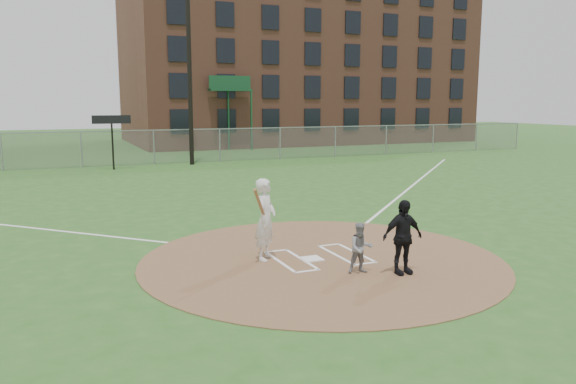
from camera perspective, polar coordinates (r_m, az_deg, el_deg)
name	(u,v)px	position (r m, az deg, el deg)	size (l,w,h in m)	color
ground	(322,260)	(13.17, 3.45, -6.87)	(140.00, 140.00, 0.00)	#29571E
dirt_circle	(322,259)	(13.17, 3.45, -6.83)	(8.40, 8.40, 0.02)	brown
home_plate	(312,259)	(13.09, 2.44, -6.80)	(0.45, 0.45, 0.03)	white
foul_line_first	(413,185)	(25.33, 12.59, 0.69)	(0.10, 24.00, 0.01)	white
catcher	(361,248)	(12.06, 7.41, -5.67)	(0.53, 0.41, 1.09)	gray
umpire	(403,237)	(12.09, 11.56, -4.50)	(0.93, 0.39, 1.59)	black
batters_boxes	(319,257)	(13.29, 3.16, -6.61)	(2.08, 1.88, 0.01)	white
batter_at_plate	(266,219)	(12.89, -2.29, -2.78)	(0.92, 1.06, 1.89)	silver
outfield_fence	(154,147)	(33.89, -13.46, 4.47)	(56.08, 0.08, 2.03)	slate
brick_warehouse	(294,60)	(53.97, 0.61, 13.25)	(30.00, 17.17, 15.00)	brown
light_pole	(189,49)	(33.34, -10.04, 14.13)	(1.20, 0.30, 12.22)	black
scoreboard_sign	(112,125)	(31.69, -17.48, 6.48)	(2.00, 0.10, 2.93)	black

